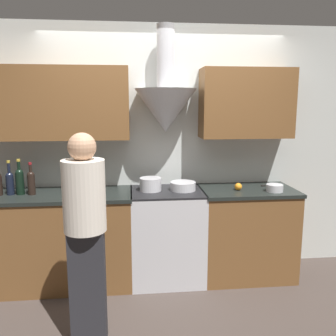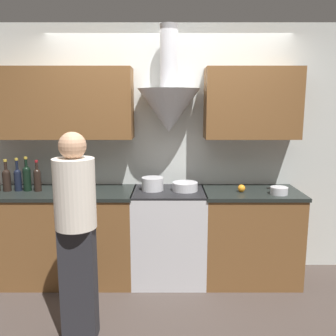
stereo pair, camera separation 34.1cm
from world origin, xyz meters
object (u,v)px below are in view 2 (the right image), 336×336
object	(u,v)px
wine_bottle_3	(26,177)
mixing_bowl	(184,186)
saucepan	(278,191)
wine_bottle_1	(6,179)
person_foreground_left	(75,228)
wine_bottle_2	(17,178)
stock_pot	(152,184)
wine_bottle_4	(36,179)
stove_range	(168,235)
orange_fruit	(241,188)

from	to	relation	value
wine_bottle_3	mixing_bowl	world-z (taller)	wine_bottle_3
wine_bottle_3	saucepan	size ratio (longest dim) A/B	2.08
wine_bottle_1	person_foreground_left	xyz separation A→B (m)	(0.93, -0.95, -0.17)
wine_bottle_2	stock_pot	size ratio (longest dim) A/B	1.51
stock_pot	person_foreground_left	bearing A→B (deg)	-118.13
wine_bottle_3	wine_bottle_4	distance (m)	0.11
person_foreground_left	stove_range	bearing A→B (deg)	54.27
wine_bottle_3	person_foreground_left	size ratio (longest dim) A/B	0.21
stove_range	saucepan	size ratio (longest dim) A/B	5.69
stove_range	person_foreground_left	distance (m)	1.25
wine_bottle_2	mixing_bowl	bearing A→B (deg)	0.11
stove_range	wine_bottle_4	size ratio (longest dim) A/B	3.00
wine_bottle_2	wine_bottle_3	bearing A→B (deg)	-0.94
wine_bottle_1	saucepan	size ratio (longest dim) A/B	1.93
wine_bottle_4	stove_range	bearing A→B (deg)	0.63
orange_fruit	saucepan	xyz separation A→B (m)	(0.34, -0.09, -0.00)
wine_bottle_2	mixing_bowl	distance (m)	1.67
wine_bottle_2	wine_bottle_3	distance (m)	0.09
wine_bottle_2	saucepan	size ratio (longest dim) A/B	2.00
mixing_bowl	stock_pot	bearing A→B (deg)	177.06
wine_bottle_2	wine_bottle_3	size ratio (longest dim) A/B	0.96
wine_bottle_2	orange_fruit	bearing A→B (deg)	-1.39
stove_range	orange_fruit	size ratio (longest dim) A/B	12.72
stock_pot	wine_bottle_1	bearing A→B (deg)	-178.66
orange_fruit	person_foreground_left	world-z (taller)	person_foreground_left
wine_bottle_2	person_foreground_left	bearing A→B (deg)	-49.47
wine_bottle_1	wine_bottle_2	distance (m)	0.11
wine_bottle_2	wine_bottle_3	world-z (taller)	wine_bottle_3
stove_range	wine_bottle_4	world-z (taller)	wine_bottle_4
mixing_bowl	saucepan	xyz separation A→B (m)	(0.90, -0.15, -0.01)
wine_bottle_2	person_foreground_left	xyz separation A→B (m)	(0.82, -0.96, -0.17)
orange_fruit	saucepan	distance (m)	0.35
saucepan	mixing_bowl	bearing A→B (deg)	170.69
saucepan	person_foreground_left	distance (m)	1.93
orange_fruit	person_foreground_left	distance (m)	1.67
wine_bottle_2	mixing_bowl	xyz separation A→B (m)	(1.67, 0.00, -0.08)
wine_bottle_1	orange_fruit	bearing A→B (deg)	-0.99
wine_bottle_3	mixing_bowl	xyz separation A→B (m)	(1.58, 0.00, -0.10)
wine_bottle_4	orange_fruit	xyz separation A→B (m)	(2.02, -0.04, -0.09)
wine_bottle_2	stock_pot	bearing A→B (deg)	0.86
stock_pot	orange_fruit	bearing A→B (deg)	-4.81
stove_range	mixing_bowl	xyz separation A→B (m)	(0.16, 0.01, 0.51)
wine_bottle_1	saucepan	xyz separation A→B (m)	(2.67, -0.13, -0.09)
wine_bottle_2	wine_bottle_4	xyz separation A→B (m)	(0.20, -0.02, 0.00)
wine_bottle_1	orange_fruit	world-z (taller)	wine_bottle_1
stove_range	wine_bottle_1	xyz separation A→B (m)	(-1.61, -0.01, 0.59)
saucepan	person_foreground_left	xyz separation A→B (m)	(-1.75, -0.82, -0.08)
orange_fruit	stock_pot	bearing A→B (deg)	175.19
wine_bottle_2	person_foreground_left	world-z (taller)	person_foreground_left
wine_bottle_4	orange_fruit	size ratio (longest dim) A/B	4.24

